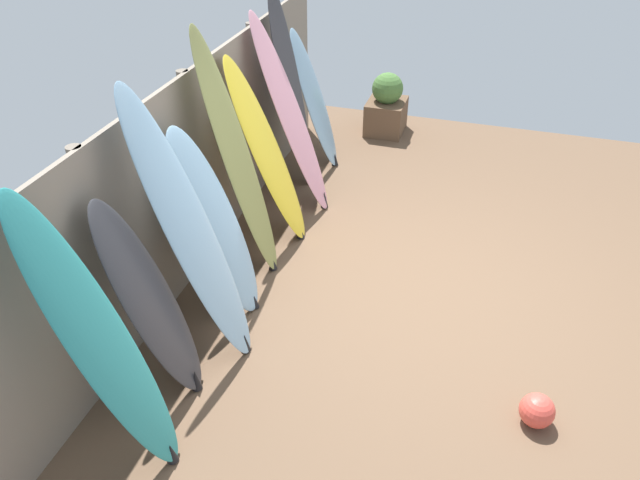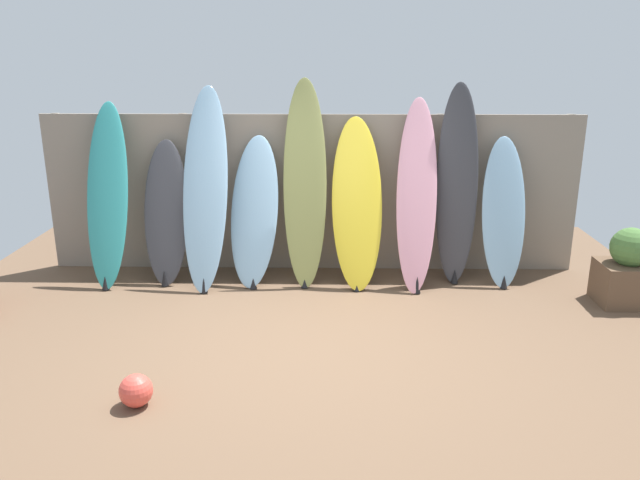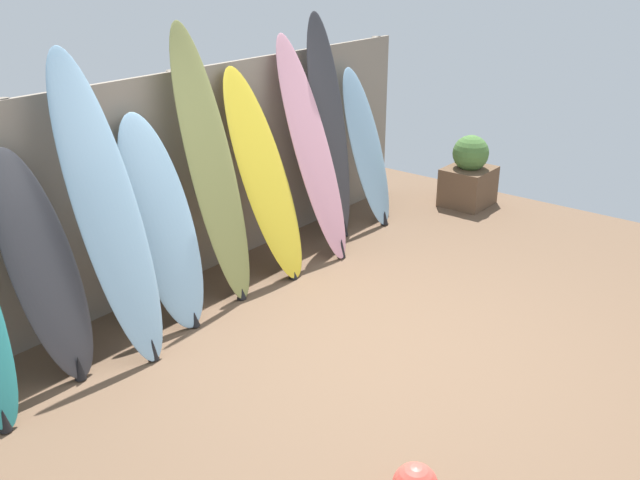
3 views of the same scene
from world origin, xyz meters
name	(u,v)px [view 2 (image 2 of 3)]	position (x,y,z in m)	size (l,w,h in m)	color
ground	(304,343)	(0.00, 0.00, 0.00)	(7.68, 7.68, 0.00)	brown
fence_back	(311,193)	(0.00, 2.01, 0.90)	(6.08, 0.11, 1.80)	gray
surfboard_teal_0	(108,196)	(-2.19, 1.54, 0.97)	(0.47, 0.79, 1.96)	teal
surfboard_charcoal_1	(166,213)	(-1.59, 1.59, 0.76)	(0.51, 0.64, 1.55)	#38383D
surfboard_skyblue_2	(205,190)	(-1.12, 1.49, 1.05)	(0.51, 0.83, 2.13)	#8CB7D6
surfboard_skyblue_3	(254,212)	(-0.61, 1.57, 0.79)	(0.60, 0.75, 1.60)	#8CB7D6
surfboard_olive_4	(305,185)	(-0.05, 1.58, 1.09)	(0.49, 0.64, 2.21)	olive
surfboard_yellow_5	(357,204)	(0.51, 1.55, 0.89)	(0.58, 0.76, 1.80)	yellow
surfboard_pink_6	(417,196)	(1.15, 1.53, 0.98)	(0.50, 0.87, 2.01)	pink
surfboard_charcoal_7	(457,185)	(1.60, 1.69, 1.07)	(0.48, 0.51, 2.17)	#38383D
surfboard_skyblue_8	(504,213)	(2.10, 1.59, 0.78)	(0.49, 0.61, 1.59)	#8CB7D6
planter_box	(627,271)	(3.22, 0.97, 0.35)	(0.55, 0.48, 0.80)	brown
beach_ball	(136,391)	(-1.17, -1.04, 0.12)	(0.24, 0.24, 0.24)	#E54C3F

